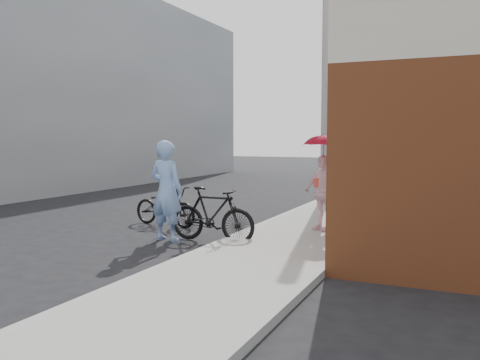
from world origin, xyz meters
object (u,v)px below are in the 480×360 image
Objects in this scene: utility_pole at (326,86)px; kimono_woman at (323,193)px; bike_left at (165,206)px; planter at (363,220)px; officer at (166,191)px; bike_right at (212,215)px.

kimono_woman is (1.26, -4.99, -2.62)m from utility_pole.
bike_left is 4.36m from planter.
bike_right is at bearing -157.10° from officer.
bike_right is (0.85, 0.26, -0.44)m from officer.
kimono_woman reaches higher than bike_left.
planter is at bearing -64.85° from utility_pole.
utility_pole is at bearing -4.51° from bike_right.
utility_pole is 5.78m from kimono_woman.
kimono_woman is at bearing -76.34° from bike_left.
kimono_woman is (1.76, 1.45, 0.35)m from bike_right.
kimono_woman is (2.61, 1.70, -0.09)m from officer.
utility_pole reaches higher than officer.
officer is at bearing -124.13° from kimono_woman.
bike_right is 3.40m from planter.
officer reaches higher than planter.
kimono_woman is 1.32m from planter.
bike_right is 4.61× the size of planter.
planter is (3.25, 2.65, -0.75)m from officer.
bike_left is at bearing -163.18° from planter.
kimono_woman is 4.00× the size of planter.
kimono_woman is (3.53, 0.32, 0.43)m from bike_left.
bike_right is at bearing -113.97° from bike_left.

